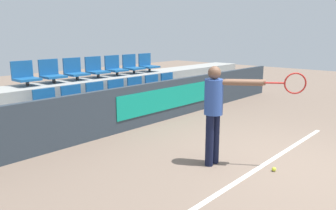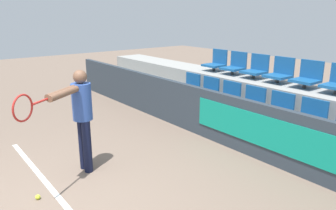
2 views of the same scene
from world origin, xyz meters
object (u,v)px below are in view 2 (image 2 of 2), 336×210
(stadium_chair_7, at_px, (216,62))
(stadium_chair_11, at_px, (307,77))
(stadium_chair_3, at_px, (251,103))
(stadium_chair_2, at_px, (227,97))
(stadium_chair_4, at_px, (278,110))
(stadium_chair_8, at_px, (235,65))
(stadium_chair_0, at_px, (189,87))
(stadium_chair_9, at_px, (256,68))
(tennis_ball, at_px, (38,197))
(stadium_chair_5, at_px, (310,118))
(stadium_chair_10, at_px, (280,72))
(tennis_player, at_px, (80,112))
(stadium_chair_1, at_px, (207,91))

(stadium_chair_7, relative_size, stadium_chair_11, 1.00)
(stadium_chair_3, bearing_deg, stadium_chair_2, 180.00)
(stadium_chair_2, bearing_deg, stadium_chair_7, 143.81)
(stadium_chair_4, bearing_deg, stadium_chair_8, 154.00)
(stadium_chair_0, xyz_separation_m, stadium_chair_3, (1.79, 0.00, 0.00))
(stadium_chair_9, distance_m, stadium_chair_11, 1.19)
(stadium_chair_0, xyz_separation_m, stadium_chair_11, (2.38, 0.87, 0.49))
(stadium_chair_9, bearing_deg, stadium_chair_8, 180.00)
(stadium_chair_9, xyz_separation_m, stadium_chair_11, (1.19, 0.00, 0.00))
(stadium_chair_8, bearing_deg, tennis_ball, -79.29)
(stadium_chair_5, distance_m, stadium_chair_7, 3.14)
(stadium_chair_11, relative_size, tennis_ball, 7.80)
(stadium_chair_2, distance_m, stadium_chair_4, 1.19)
(stadium_chair_2, bearing_deg, stadium_chair_9, 90.00)
(stadium_chair_3, distance_m, stadium_chair_10, 1.00)
(stadium_chair_11, distance_m, tennis_player, 4.23)
(stadium_chair_0, xyz_separation_m, stadium_chair_2, (1.19, 0.00, 0.00))
(stadium_chair_4, distance_m, stadium_chair_5, 0.60)
(stadium_chair_1, bearing_deg, stadium_chair_9, 55.65)
(tennis_player, bearing_deg, stadium_chair_11, 38.43)
(stadium_chair_10, bearing_deg, stadium_chair_2, -124.35)
(stadium_chair_10, xyz_separation_m, stadium_chair_11, (0.60, 0.00, 0.00))
(stadium_chair_9, relative_size, tennis_ball, 7.80)
(stadium_chair_2, distance_m, stadium_chair_7, 1.56)
(stadium_chair_0, height_order, stadium_chair_11, stadium_chair_11)
(stadium_chair_4, bearing_deg, stadium_chair_5, 0.00)
(stadium_chair_9, height_order, tennis_player, tennis_player)
(stadium_chair_9, bearing_deg, tennis_ball, -86.21)
(stadium_chair_0, relative_size, stadium_chair_5, 1.00)
(stadium_chair_5, height_order, stadium_chair_11, stadium_chair_11)
(stadium_chair_3, distance_m, stadium_chair_7, 2.05)
(stadium_chair_7, distance_m, stadium_chair_10, 1.79)
(stadium_chair_9, bearing_deg, stadium_chair_4, -36.19)
(stadium_chair_8, bearing_deg, stadium_chair_1, -90.00)
(stadium_chair_8, relative_size, tennis_ball, 7.80)
(stadium_chair_1, height_order, stadium_chair_2, same)
(stadium_chair_8, height_order, tennis_player, tennis_player)
(stadium_chair_2, relative_size, stadium_chair_10, 1.00)
(stadium_chair_0, relative_size, tennis_player, 0.33)
(stadium_chair_5, bearing_deg, tennis_player, -119.89)
(stadium_chair_1, distance_m, stadium_chair_9, 1.17)
(stadium_chair_7, relative_size, stadium_chair_10, 1.00)
(stadium_chair_0, distance_m, stadium_chair_7, 1.00)
(tennis_ball, bearing_deg, stadium_chair_10, 86.75)
(tennis_player, bearing_deg, stadium_chair_10, 46.45)
(stadium_chair_10, bearing_deg, stadium_chair_0, -154.00)
(stadium_chair_4, distance_m, stadium_chair_8, 2.05)
(stadium_chair_4, relative_size, tennis_player, 0.33)
(stadium_chair_2, distance_m, stadium_chair_3, 0.60)
(stadium_chair_1, distance_m, stadium_chair_8, 1.00)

